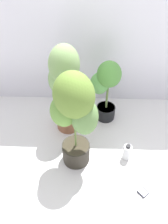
% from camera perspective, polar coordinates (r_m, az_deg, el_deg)
% --- Properties ---
extents(ground_plane, '(8.00, 8.00, 0.00)m').
position_cam_1_polar(ground_plane, '(2.26, 4.62, -10.10)').
color(ground_plane, silver).
rests_on(ground_plane, ground).
extents(mylar_back_wall, '(3.20, 0.01, 2.00)m').
position_cam_1_polar(mylar_back_wall, '(2.36, 5.44, 22.90)').
color(mylar_back_wall, silver).
rests_on(mylar_back_wall, ground).
extents(potted_plant_front_left, '(0.45, 0.45, 1.00)m').
position_cam_1_polar(potted_plant_front_left, '(1.73, -2.48, -0.59)').
color(potted_plant_front_left, '#2D2921').
rests_on(potted_plant_front_left, ground).
extents(potted_plant_back_left, '(0.41, 0.39, 1.00)m').
position_cam_1_polar(potted_plant_back_left, '(2.09, -4.92, 7.19)').
color(potted_plant_back_left, '#8F573B').
rests_on(potted_plant_back_left, ground).
extents(potted_plant_back_center, '(0.34, 0.30, 0.74)m').
position_cam_1_polar(potted_plant_back_center, '(2.31, 5.79, 6.91)').
color(potted_plant_back_center, black).
rests_on(potted_plant_back_center, ground).
extents(hygrometer_box, '(0.11, 0.11, 0.03)m').
position_cam_1_polar(hygrometer_box, '(2.07, 15.48, -19.73)').
color(hygrometer_box, '#2F2F40').
rests_on(hygrometer_box, ground).
extents(nutrient_bottle, '(0.08, 0.08, 0.19)m').
position_cam_1_polar(nutrient_bottle, '(2.18, 11.37, -10.38)').
color(nutrient_bottle, silver).
rests_on(nutrient_bottle, ground).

